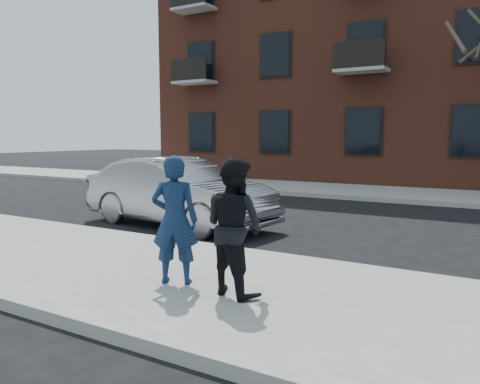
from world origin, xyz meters
The scene contains 9 objects.
ground centered at (0.00, 0.00, 0.00)m, with size 100.00×100.00×0.00m, color black.
near_sidewalk centered at (0.00, -0.25, 0.07)m, with size 50.00×3.50×0.15m, color gray.
near_curb centered at (0.00, 1.55, 0.07)m, with size 50.00×0.10×0.15m, color #999691.
far_sidewalk centered at (0.00, 11.25, 0.07)m, with size 50.00×3.50×0.15m, color gray.
far_curb centered at (0.00, 9.45, 0.07)m, with size 50.00×0.10×0.15m, color #999691.
apartment_building centered at (2.00, 18.00, 6.16)m, with size 24.30×10.30×12.30m.
silver_sedan centered at (-1.32, 3.20, 0.77)m, with size 1.63×4.67×1.54m, color #999BA3.
man_hoodie centered at (1.50, -0.50, 0.97)m, with size 0.71×0.60×1.64m.
man_peacoat centered at (2.36, -0.47, 0.96)m, with size 0.93×0.80×1.62m.
Camera 1 is at (5.16, -5.12, 2.02)m, focal length 35.00 mm.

